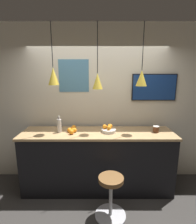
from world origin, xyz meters
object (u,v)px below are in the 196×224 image
object	(u,v)px
juice_bottle	(60,125)
spread_jar	(156,129)
bar_stool	(111,192)
mounted_tv	(155,87)
fruit_bowl	(109,129)

from	to	relation	value
juice_bottle	spread_jar	bearing A→B (deg)	0.00
bar_stool	juice_bottle	world-z (taller)	juice_bottle
spread_jar	mounted_tv	xyz separation A→B (m)	(0.04, 0.39, 0.67)
bar_stool	fruit_bowl	world-z (taller)	fruit_bowl
bar_stool	juice_bottle	bearing A→B (deg)	142.14
bar_stool	spread_jar	distance (m)	1.26
bar_stool	juice_bottle	size ratio (longest dim) A/B	2.23
juice_bottle	mounted_tv	distance (m)	1.82
fruit_bowl	spread_jar	bearing A→B (deg)	-0.62
bar_stool	spread_jar	size ratio (longest dim) A/B	5.83
spread_jar	bar_stool	bearing A→B (deg)	-140.94
fruit_bowl	spread_jar	distance (m)	0.80
fruit_bowl	spread_jar	world-z (taller)	fruit_bowl
spread_jar	mounted_tv	size ratio (longest dim) A/B	0.13
juice_bottle	mounted_tv	bearing A→B (deg)	13.13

